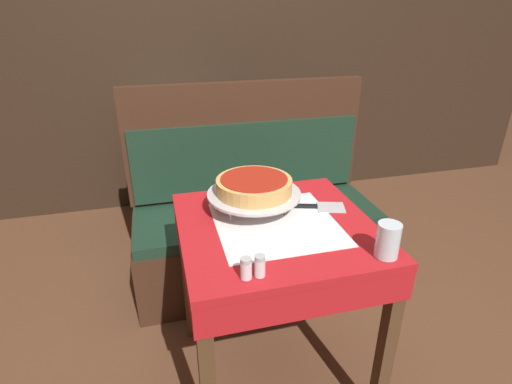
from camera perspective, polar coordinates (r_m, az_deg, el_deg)
name	(u,v)px	position (r m, az deg, el deg)	size (l,w,h in m)	color
ground_plane	(273,370)	(1.98, 2.39, -24.05)	(14.00, 14.00, 0.00)	brown
dining_table_front	(276,247)	(1.54, 2.83, -7.79)	(0.72, 0.72, 0.76)	red
dining_table_rear	(176,140)	(2.84, -11.33, 7.25)	(0.62, 0.62, 0.77)	#1E6B33
booth_bench	(255,228)	(2.34, -0.18, -5.10)	(1.37, 0.53, 1.12)	#3D2316
back_wall_panel	(202,50)	(3.16, -7.77, 19.48)	(6.00, 0.04, 2.40)	black
pizza_pan_stand	(254,195)	(1.55, -0.28, -0.39)	(0.37, 0.37, 0.08)	#ADADB2
deep_dish_pizza	(254,185)	(1.54, -0.28, 0.95)	(0.29, 0.29, 0.06)	tan
pizza_server	(316,207)	(1.62, 8.62, -2.10)	(0.26, 0.13, 0.01)	#BCBCC1
water_glass_near	(388,240)	(1.34, 18.32, -6.56)	(0.08, 0.08, 0.12)	silver
salt_shaker	(246,268)	(1.19, -1.44, -10.87)	(0.04, 0.04, 0.07)	silver
pepper_shaker	(260,266)	(1.20, 0.56, -10.53)	(0.03, 0.03, 0.07)	silver
condiment_caddy	(174,118)	(2.82, -11.57, 10.35)	(0.13, 0.13, 0.14)	black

